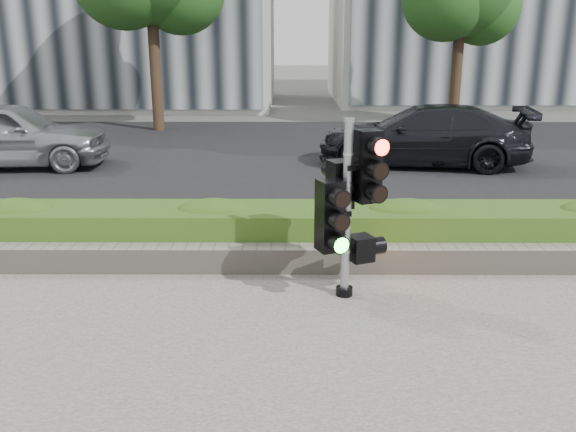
{
  "coord_description": "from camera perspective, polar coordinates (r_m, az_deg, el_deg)",
  "views": [
    {
      "loc": [
        -0.12,
        -5.7,
        3.05
      ],
      "look_at": [
        -0.15,
        0.6,
        1.17
      ],
      "focal_mm": 38.0,
      "sensor_mm": 36.0,
      "label": 1
    }
  ],
  "objects": [
    {
      "name": "stone_wall",
      "position": [
        8.11,
        1.08,
        -3.98
      ],
      "size": [
        12.0,
        0.32,
        0.34
      ],
      "primitive_type": "cube",
      "color": "gray",
      "rests_on": "sidewalk"
    },
    {
      "name": "ground",
      "position": [
        6.46,
        1.31,
        -11.58
      ],
      "size": [
        120.0,
        120.0,
        0.0
      ],
      "primitive_type": "plane",
      "color": "#51514C",
      "rests_on": "ground"
    },
    {
      "name": "car_silver",
      "position": [
        15.88,
        -24.81,
        6.95
      ],
      "size": [
        4.77,
        2.26,
        1.58
      ],
      "primitive_type": "imported",
      "rotation": [
        0.0,
        0.0,
        1.66
      ],
      "color": "#9FA2A6",
      "rests_on": "road"
    },
    {
      "name": "curb",
      "position": [
        9.34,
        0.98,
        -2.09
      ],
      "size": [
        60.0,
        0.25,
        0.12
      ],
      "primitive_type": "cube",
      "color": "gray",
      "rests_on": "ground"
    },
    {
      "name": "car_dark",
      "position": [
        15.08,
        12.52,
        7.39
      ],
      "size": [
        5.22,
        2.75,
        1.44
      ],
      "primitive_type": "imported",
      "rotation": [
        0.0,
        0.0,
        -1.72
      ],
      "color": "black",
      "rests_on": "road"
    },
    {
      "name": "hedge",
      "position": [
        8.67,
        1.03,
        -1.42
      ],
      "size": [
        12.0,
        1.0,
        0.68
      ],
      "primitive_type": "cube",
      "color": "#62962E",
      "rests_on": "sidewalk"
    },
    {
      "name": "traffic_signal",
      "position": [
        7.11,
        5.62,
        1.51
      ],
      "size": [
        0.78,
        0.69,
        2.14
      ],
      "rotation": [
        0.0,
        0.0,
        0.4
      ],
      "color": "black",
      "rests_on": "sidewalk"
    },
    {
      "name": "road",
      "position": [
        15.99,
        0.69,
        5.62
      ],
      "size": [
        60.0,
        13.0,
        0.02
      ],
      "primitive_type": "cube",
      "color": "black",
      "rests_on": "ground"
    }
  ]
}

